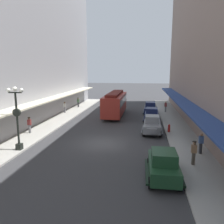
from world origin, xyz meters
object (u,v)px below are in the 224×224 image
at_px(parked_car_2, 152,114).
at_px(pedestrian_3, 65,107).
at_px(pedestrian_1, 201,143).
at_px(pedestrian_2, 194,153).
at_px(parked_car_0, 150,108).
at_px(lamp_post_with_clock, 17,116).
at_px(pedestrian_5, 78,102).
at_px(streetcar, 115,103).
at_px(parked_car_3, 163,164).
at_px(pedestrian_4, 166,107).
at_px(fire_hydrant, 169,128).
at_px(parked_car_1, 152,124).
at_px(pedestrian_0, 29,125).

height_order(parked_car_2, pedestrian_3, parked_car_2).
height_order(pedestrian_1, pedestrian_2, pedestrian_2).
relative_size(parked_car_2, pedestrian_1, 2.63).
bearing_deg(parked_car_0, parked_car_2, -89.26).
relative_size(lamp_post_with_clock, pedestrian_5, 3.09).
bearing_deg(lamp_post_with_clock, streetcar, 69.60).
xyz_separation_m(parked_car_3, pedestrian_1, (3.20, 4.27, 0.05)).
bearing_deg(pedestrian_4, streetcar, -156.97).
relative_size(streetcar, pedestrian_1, 5.87).
distance_m(parked_car_2, lamp_post_with_clock, 16.86).
bearing_deg(pedestrian_4, pedestrian_3, -169.58).
distance_m(parked_car_2, fire_hydrant, 5.55).
xyz_separation_m(parked_car_1, pedestrian_3, (-12.96, 9.11, 0.07)).
bearing_deg(pedestrian_5, parked_car_1, -49.46).
height_order(pedestrian_2, pedestrian_5, same).
height_order(lamp_post_with_clock, pedestrian_5, lamp_post_with_clock).
distance_m(pedestrian_2, pedestrian_5, 27.20).
relative_size(streetcar, pedestrian_0, 5.76).
distance_m(pedestrian_0, pedestrian_5, 16.85).
height_order(fire_hydrant, pedestrian_1, pedestrian_1).
bearing_deg(parked_car_1, streetcar, 120.31).
xyz_separation_m(fire_hydrant, pedestrian_0, (-14.40, -2.46, 0.45)).
bearing_deg(lamp_post_with_clock, pedestrian_0, 109.04).
relative_size(parked_car_1, pedestrian_0, 2.58).
xyz_separation_m(parked_car_0, parked_car_1, (-0.07, -10.47, 0.00)).
height_order(fire_hydrant, pedestrian_0, pedestrian_0).
relative_size(parked_car_2, pedestrian_3, 2.58).
distance_m(parked_car_0, pedestrian_2, 18.74).
xyz_separation_m(parked_car_0, parked_car_3, (0.26, -20.63, 0.00)).
bearing_deg(lamp_post_with_clock, pedestrian_2, -4.49).
distance_m(pedestrian_3, pedestrian_4, 15.70).
bearing_deg(pedestrian_4, lamp_post_with_clock, -125.30).
bearing_deg(pedestrian_5, parked_car_2, -35.85).
bearing_deg(lamp_post_with_clock, parked_car_0, 57.78).
bearing_deg(pedestrian_0, parked_car_0, 45.13).
bearing_deg(pedestrian_5, pedestrian_2, -56.52).
bearing_deg(parked_car_1, pedestrian_5, 130.54).
bearing_deg(pedestrian_2, parked_car_1, 107.37).
bearing_deg(parked_car_2, parked_car_1, -91.38).
relative_size(lamp_post_with_clock, pedestrian_4, 3.15).
bearing_deg(pedestrian_0, pedestrian_1, -12.63).
relative_size(lamp_post_with_clock, fire_hydrant, 6.29).
bearing_deg(pedestrian_3, pedestrian_0, -88.27).
bearing_deg(streetcar, pedestrian_2, -65.60).
distance_m(pedestrian_3, pedestrian_5, 5.49).
height_order(parked_car_0, pedestrian_5, parked_car_0).
bearing_deg(pedestrian_2, lamp_post_with_clock, 175.51).
height_order(fire_hydrant, pedestrian_2, pedestrian_2).
bearing_deg(parked_car_2, parked_car_0, 90.74).
xyz_separation_m(lamp_post_with_clock, pedestrian_0, (-1.65, 4.77, -1.97)).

